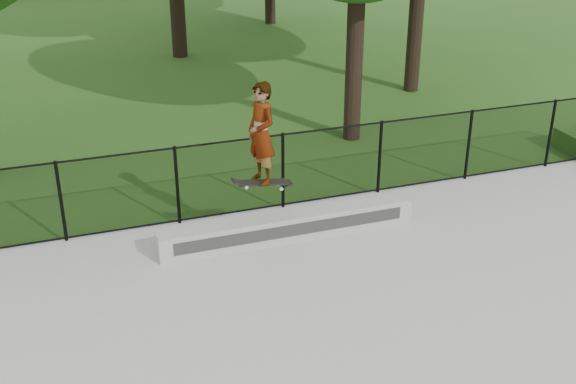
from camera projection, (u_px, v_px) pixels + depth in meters
name	position (u px, v px, depth m)	size (l,w,h in m)	color
grind_ledge	(288.00, 226.00, 12.58)	(4.59, 0.40, 0.45)	#B4B5AF
skater_airborne	(261.00, 135.00, 11.52)	(0.84, 0.70, 1.82)	black
chainlink_fence	(283.00, 171.00, 13.47)	(16.06, 0.06, 1.50)	black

